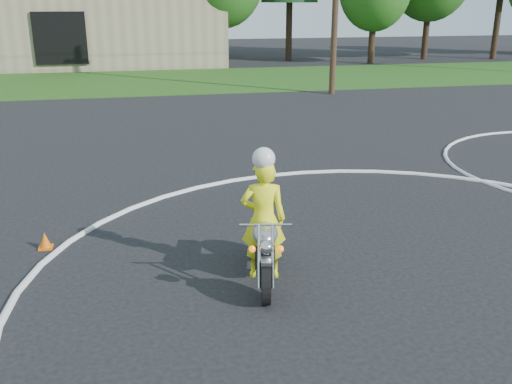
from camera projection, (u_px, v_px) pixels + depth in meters
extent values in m
cube|color=#1E4714|center=(208.00, 80.00, 31.04)|extent=(120.00, 10.00, 0.02)
torus|color=silver|center=(412.00, 283.00, 8.82)|extent=(12.12, 12.12, 0.12)
cylinder|color=black|center=(266.00, 282.00, 8.16)|extent=(0.26, 0.66, 0.65)
cylinder|color=black|center=(263.00, 240.00, 9.60)|extent=(0.26, 0.66, 0.65)
cube|color=black|center=(265.00, 252.00, 8.90)|extent=(0.42, 0.64, 0.32)
ellipsoid|color=#A8A9AD|center=(265.00, 233.00, 8.56)|extent=(0.52, 0.76, 0.30)
cube|color=black|center=(264.00, 222.00, 9.09)|extent=(0.40, 0.69, 0.11)
cylinder|color=white|center=(259.00, 256.00, 8.12)|extent=(0.12, 0.39, 0.87)
cylinder|color=silver|center=(273.00, 256.00, 8.12)|extent=(0.12, 0.39, 0.87)
cube|color=silver|center=(266.00, 261.00, 8.03)|extent=(0.20, 0.26, 0.05)
cylinder|color=silver|center=(266.00, 225.00, 8.17)|extent=(0.75, 0.19, 0.04)
sphere|color=silver|center=(266.00, 248.00, 7.87)|extent=(0.19, 0.19, 0.19)
sphere|color=orange|center=(252.00, 249.00, 7.90)|extent=(0.10, 0.10, 0.10)
sphere|color=orange|center=(280.00, 249.00, 7.90)|extent=(0.10, 0.10, 0.10)
cylinder|color=silver|center=(274.00, 247.00, 9.34)|extent=(0.26, 0.87, 0.09)
imported|color=#FEFF1A|center=(263.00, 219.00, 8.77)|extent=(0.78, 0.59, 1.92)
sphere|color=silver|center=(264.00, 159.00, 8.40)|extent=(0.34, 0.34, 0.34)
cone|color=#E75E0C|center=(45.00, 240.00, 10.02)|extent=(0.22, 0.22, 0.30)
cube|color=#E75E0C|center=(46.00, 247.00, 10.06)|extent=(0.24, 0.24, 0.03)
cube|color=black|center=(60.00, 38.00, 33.34)|extent=(3.00, 0.16, 3.00)
cylinder|color=#382619|center=(223.00, 40.00, 37.40)|extent=(0.44, 0.44, 3.24)
cylinder|color=#382619|center=(289.00, 32.00, 40.13)|extent=(0.44, 0.44, 3.96)
cylinder|color=#382619|center=(372.00, 42.00, 38.52)|extent=(0.44, 0.44, 2.88)
cylinder|color=#382619|center=(426.00, 34.00, 41.25)|extent=(0.44, 0.44, 3.60)
cylinder|color=#382619|center=(496.00, 28.00, 41.21)|extent=(0.44, 0.44, 4.32)
cylinder|color=#382619|center=(161.00, 43.00, 37.59)|extent=(0.44, 0.44, 2.88)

